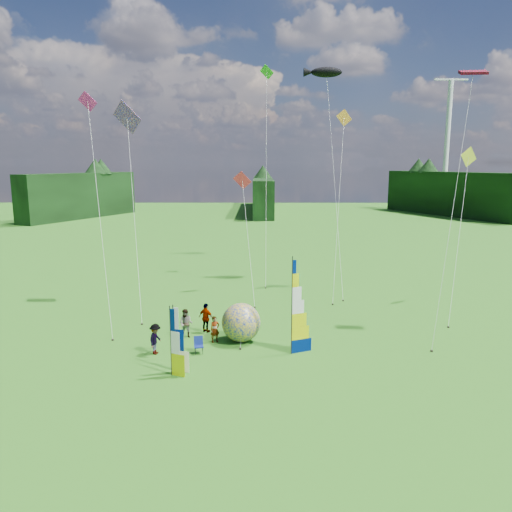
{
  "coord_description": "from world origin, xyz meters",
  "views": [
    {
      "loc": [
        -0.84,
        -22.77,
        10.53
      ],
      "look_at": [
        -1.0,
        4.0,
        5.5
      ],
      "focal_mm": 35.0,
      "sensor_mm": 36.0,
      "label": 1
    }
  ],
  "objects_px": {
    "feather_banner_main": "(292,308)",
    "spectator_d": "(206,318)",
    "spectator_a": "(215,329)",
    "camp_chair": "(199,345)",
    "kite_whale": "(334,167)",
    "spectator_b": "(186,323)",
    "side_banner_left": "(171,342)",
    "side_banner_far": "(174,340)",
    "bol_inflatable": "(241,322)",
    "spectator_c": "(155,339)"
  },
  "relations": [
    {
      "from": "spectator_b",
      "to": "kite_whale",
      "type": "relative_size",
      "value": 0.09
    },
    {
      "from": "camp_chair",
      "to": "spectator_c",
      "type": "bearing_deg",
      "value": 170.85
    },
    {
      "from": "side_banner_far",
      "to": "camp_chair",
      "type": "height_order",
      "value": "side_banner_far"
    },
    {
      "from": "spectator_a",
      "to": "spectator_d",
      "type": "bearing_deg",
      "value": 84.19
    },
    {
      "from": "spectator_a",
      "to": "camp_chair",
      "type": "height_order",
      "value": "spectator_a"
    },
    {
      "from": "side_banner_left",
      "to": "spectator_d",
      "type": "relative_size",
      "value": 1.87
    },
    {
      "from": "feather_banner_main",
      "to": "spectator_c",
      "type": "xyz_separation_m",
      "value": [
        -7.57,
        -0.03,
        -1.81
      ]
    },
    {
      "from": "spectator_b",
      "to": "spectator_a",
      "type": "bearing_deg",
      "value": -10.25
    },
    {
      "from": "feather_banner_main",
      "to": "spectator_c",
      "type": "height_order",
      "value": "feather_banner_main"
    },
    {
      "from": "spectator_b",
      "to": "camp_chair",
      "type": "height_order",
      "value": "spectator_b"
    },
    {
      "from": "spectator_c",
      "to": "kite_whale",
      "type": "height_order",
      "value": "kite_whale"
    },
    {
      "from": "feather_banner_main",
      "to": "bol_inflatable",
      "type": "xyz_separation_m",
      "value": [
        -2.87,
        2.02,
        -1.51
      ]
    },
    {
      "from": "feather_banner_main",
      "to": "spectator_d",
      "type": "height_order",
      "value": "feather_banner_main"
    },
    {
      "from": "spectator_a",
      "to": "side_banner_left",
      "type": "bearing_deg",
      "value": -138.18
    },
    {
      "from": "spectator_b",
      "to": "kite_whale",
      "type": "xyz_separation_m",
      "value": [
        10.81,
        13.72,
        9.29
      ]
    },
    {
      "from": "spectator_b",
      "to": "spectator_c",
      "type": "xyz_separation_m",
      "value": [
        -1.31,
        -2.69,
        -0.02
      ]
    },
    {
      "from": "spectator_c",
      "to": "camp_chair",
      "type": "relative_size",
      "value": 1.82
    },
    {
      "from": "feather_banner_main",
      "to": "spectator_a",
      "type": "bearing_deg",
      "value": 133.71
    },
    {
      "from": "side_banner_left",
      "to": "kite_whale",
      "type": "bearing_deg",
      "value": 83.36
    },
    {
      "from": "side_banner_far",
      "to": "bol_inflatable",
      "type": "relative_size",
      "value": 1.47
    },
    {
      "from": "camp_chair",
      "to": "side_banner_left",
      "type": "bearing_deg",
      "value": -120.34
    },
    {
      "from": "side_banner_far",
      "to": "camp_chair",
      "type": "xyz_separation_m",
      "value": [
        0.94,
        2.45,
        -1.23
      ]
    },
    {
      "from": "feather_banner_main",
      "to": "spectator_a",
      "type": "xyz_separation_m",
      "value": [
        -4.42,
        1.84,
        -1.88
      ]
    },
    {
      "from": "camp_chair",
      "to": "kite_whale",
      "type": "height_order",
      "value": "kite_whale"
    },
    {
      "from": "side_banner_left",
      "to": "side_banner_far",
      "type": "relative_size",
      "value": 1.02
    },
    {
      "from": "side_banner_far",
      "to": "bol_inflatable",
      "type": "bearing_deg",
      "value": 69.25
    },
    {
      "from": "side_banner_far",
      "to": "spectator_b",
      "type": "xyz_separation_m",
      "value": [
        -0.14,
        5.06,
        -0.82
      ]
    },
    {
      "from": "feather_banner_main",
      "to": "side_banner_far",
      "type": "relative_size",
      "value": 1.57
    },
    {
      "from": "side_banner_far",
      "to": "side_banner_left",
      "type": "bearing_deg",
      "value": -84.65
    },
    {
      "from": "feather_banner_main",
      "to": "spectator_a",
      "type": "height_order",
      "value": "feather_banner_main"
    },
    {
      "from": "kite_whale",
      "to": "spectator_b",
      "type": "bearing_deg",
      "value": -136.54
    },
    {
      "from": "spectator_a",
      "to": "camp_chair",
      "type": "distance_m",
      "value": 1.98
    },
    {
      "from": "side_banner_left",
      "to": "spectator_a",
      "type": "bearing_deg",
      "value": 91.87
    },
    {
      "from": "camp_chair",
      "to": "kite_whale",
      "type": "xyz_separation_m",
      "value": [
        9.72,
        16.34,
        9.69
      ]
    },
    {
      "from": "camp_chair",
      "to": "kite_whale",
      "type": "relative_size",
      "value": 0.05
    },
    {
      "from": "feather_banner_main",
      "to": "camp_chair",
      "type": "distance_m",
      "value": 5.62
    },
    {
      "from": "spectator_b",
      "to": "spectator_c",
      "type": "relative_size",
      "value": 1.02
    },
    {
      "from": "spectator_c",
      "to": "kite_whale",
      "type": "xyz_separation_m",
      "value": [
        12.12,
        16.41,
        9.3
      ]
    },
    {
      "from": "camp_chair",
      "to": "feather_banner_main",
      "type": "bearing_deg",
      "value": -11.36
    },
    {
      "from": "bol_inflatable",
      "to": "spectator_b",
      "type": "distance_m",
      "value": 3.46
    },
    {
      "from": "spectator_b",
      "to": "kite_whale",
      "type": "height_order",
      "value": "kite_whale"
    },
    {
      "from": "side_banner_left",
      "to": "spectator_b",
      "type": "bearing_deg",
      "value": 113.16
    },
    {
      "from": "side_banner_far",
      "to": "kite_whale",
      "type": "xyz_separation_m",
      "value": [
        10.67,
        18.79,
        8.46
      ]
    },
    {
      "from": "spectator_b",
      "to": "kite_whale",
      "type": "bearing_deg",
      "value": 65.47
    },
    {
      "from": "side_banner_left",
      "to": "spectator_d",
      "type": "distance_m",
      "value": 6.61
    },
    {
      "from": "bol_inflatable",
      "to": "feather_banner_main",
      "type": "bearing_deg",
      "value": -35.14
    },
    {
      "from": "feather_banner_main",
      "to": "bol_inflatable",
      "type": "height_order",
      "value": "feather_banner_main"
    },
    {
      "from": "feather_banner_main",
      "to": "camp_chair",
      "type": "height_order",
      "value": "feather_banner_main"
    },
    {
      "from": "spectator_a",
      "to": "spectator_b",
      "type": "distance_m",
      "value": 2.01
    },
    {
      "from": "side_banner_left",
      "to": "camp_chair",
      "type": "bearing_deg",
      "value": 93.12
    }
  ]
}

